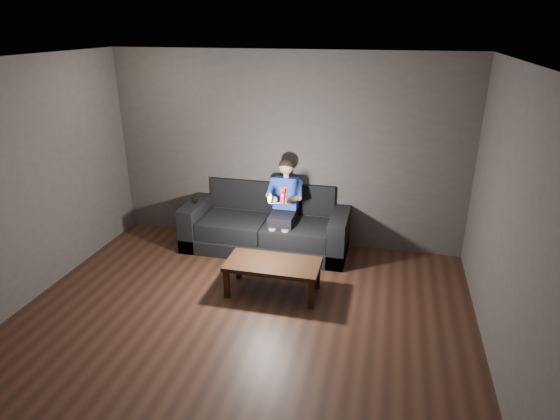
# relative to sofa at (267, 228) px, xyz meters

# --- Properties ---
(floor) EXTENTS (5.00, 5.00, 0.00)m
(floor) POSITION_rel_sofa_xyz_m (0.20, -2.21, -0.29)
(floor) COLOR black
(floor) RESTS_ON ground
(back_wall) EXTENTS (5.00, 0.04, 2.70)m
(back_wall) POSITION_rel_sofa_xyz_m (0.20, 0.29, 1.06)
(back_wall) COLOR #35302F
(back_wall) RESTS_ON ground
(right_wall) EXTENTS (0.04, 5.00, 2.70)m
(right_wall) POSITION_rel_sofa_xyz_m (2.70, -2.21, 1.06)
(right_wall) COLOR #35302F
(right_wall) RESTS_ON ground
(ceiling) EXTENTS (5.00, 5.00, 0.02)m
(ceiling) POSITION_rel_sofa_xyz_m (0.20, -2.21, 2.41)
(ceiling) COLOR silver
(ceiling) RESTS_ON back_wall
(sofa) EXTENTS (2.30, 0.99, 0.89)m
(sofa) POSITION_rel_sofa_xyz_m (0.00, 0.00, 0.00)
(sofa) COLOR black
(sofa) RESTS_ON floor
(child) EXTENTS (0.50, 0.61, 1.22)m
(child) POSITION_rel_sofa_xyz_m (0.26, -0.06, 0.48)
(child) COLOR black
(child) RESTS_ON sofa
(wii_remote_red) EXTENTS (0.07, 0.08, 0.20)m
(wii_remote_red) POSITION_rel_sofa_xyz_m (0.36, -0.53, 0.70)
(wii_remote_red) COLOR #C50014
(wii_remote_red) RESTS_ON child
(nunchuk_white) EXTENTS (0.06, 0.09, 0.14)m
(nunchuk_white) POSITION_rel_sofa_xyz_m (0.18, -0.52, 0.65)
(nunchuk_white) COLOR white
(nunchuk_white) RESTS_ON child
(wii_remote_black) EXTENTS (0.09, 0.17, 0.03)m
(wii_remote_black) POSITION_rel_sofa_xyz_m (-1.04, -0.09, 0.35)
(wii_remote_black) COLOR black
(wii_remote_black) RESTS_ON sofa
(coffee_table) EXTENTS (1.10, 0.55, 0.40)m
(coffee_table) POSITION_rel_sofa_xyz_m (0.39, -1.20, 0.06)
(coffee_table) COLOR black
(coffee_table) RESTS_ON floor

